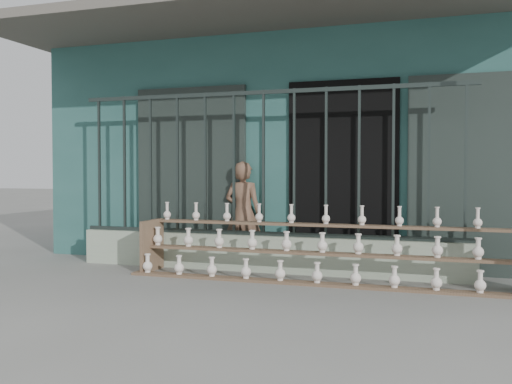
% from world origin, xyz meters
% --- Properties ---
extents(ground, '(60.00, 60.00, 0.00)m').
position_xyz_m(ground, '(0.00, 0.00, 0.00)').
color(ground, slate).
extents(workshop_building, '(7.40, 6.60, 3.21)m').
position_xyz_m(workshop_building, '(0.00, 4.23, 1.62)').
color(workshop_building, '#2A5854').
rests_on(workshop_building, ground).
extents(parapet_wall, '(5.00, 0.20, 0.45)m').
position_xyz_m(parapet_wall, '(0.00, 1.30, 0.23)').
color(parapet_wall, '#9EAE95').
rests_on(parapet_wall, ground).
extents(security_fence, '(5.00, 0.04, 1.80)m').
position_xyz_m(security_fence, '(-0.00, 1.30, 1.35)').
color(security_fence, '#283330').
rests_on(security_fence, parapet_wall).
extents(shelf_rack, '(4.50, 0.68, 0.85)m').
position_xyz_m(shelf_rack, '(0.82, 0.89, 0.36)').
color(shelf_rack, brown).
rests_on(shelf_rack, ground).
extents(elderly_woman, '(0.51, 0.35, 1.38)m').
position_xyz_m(elderly_woman, '(-0.41, 1.69, 0.69)').
color(elderly_woman, brown).
rests_on(elderly_woman, ground).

